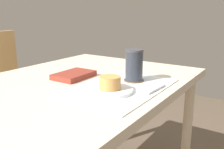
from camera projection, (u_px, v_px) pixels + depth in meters
name	position (u px, v px, depth m)	size (l,w,h in m)	color
dining_table	(75.00, 98.00, 1.09)	(1.12, 0.81, 0.71)	beige
wooden_chair	(6.00, 90.00, 1.68)	(0.44, 0.44, 0.86)	tan
placemat	(121.00, 88.00, 0.97)	(0.47, 0.30, 0.00)	white
pastry_plate	(110.00, 90.00, 0.91)	(0.17, 0.17, 0.01)	white
pastry	(110.00, 83.00, 0.91)	(0.08, 0.08, 0.05)	tan
coffee_coaster	(134.00, 80.00, 1.06)	(0.08, 0.08, 0.01)	brown
coffee_mug	(134.00, 65.00, 1.05)	(0.11, 0.07, 0.13)	#2D333D
teaspoon	(157.00, 89.00, 0.93)	(0.01, 0.01, 0.13)	silver
small_book	(74.00, 75.00, 1.12)	(0.18, 0.12, 0.02)	maroon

